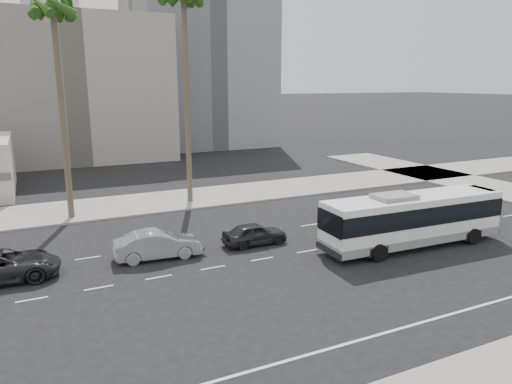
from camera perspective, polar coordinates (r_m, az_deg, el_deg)
ground at (r=30.37m, az=11.00°, el=-6.19°), size 700.00×700.00×0.00m
sidewalk_north at (r=43.24m, az=-1.25°, el=-0.04°), size 120.00×7.00×0.15m
midrise_beige_west at (r=68.08m, az=-21.56°, el=11.45°), size 24.00×18.00×18.00m
midrise_gray_center at (r=79.10m, az=-7.16°, el=15.24°), size 20.00×20.00×26.00m
civic_tower at (r=274.82m, az=-23.50°, el=18.11°), size 42.00×42.00×129.00m
highrise_right at (r=261.65m, az=-12.35°, el=18.31°), size 26.00×26.00×70.00m
highrise_far at (r=296.73m, az=-8.82°, el=16.83°), size 22.00×22.00×60.00m
city_bus at (r=30.51m, az=18.36°, el=-2.99°), size 12.02×3.07×3.43m
car_a at (r=29.58m, az=-0.16°, el=-5.04°), size 1.68×4.08×1.38m
car_b at (r=27.89m, az=-11.76°, el=-6.22°), size 2.13×5.03×1.62m
palm_near at (r=39.58m, az=-8.70°, el=21.92°), size 5.27×5.27×17.74m
palm_mid at (r=36.73m, az=-23.25°, el=19.19°), size 5.20×5.20×16.05m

